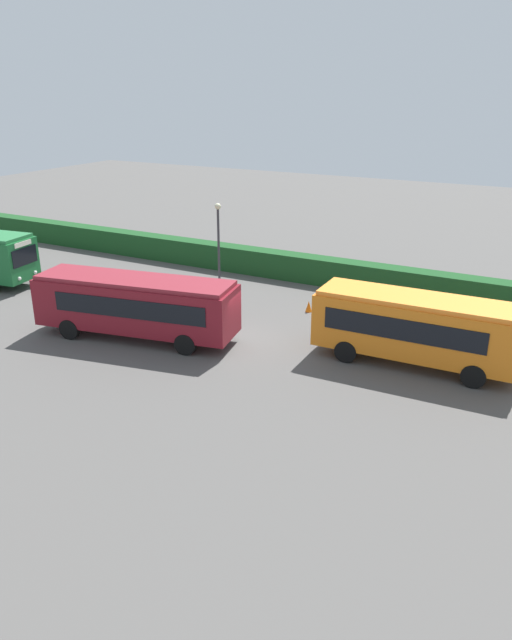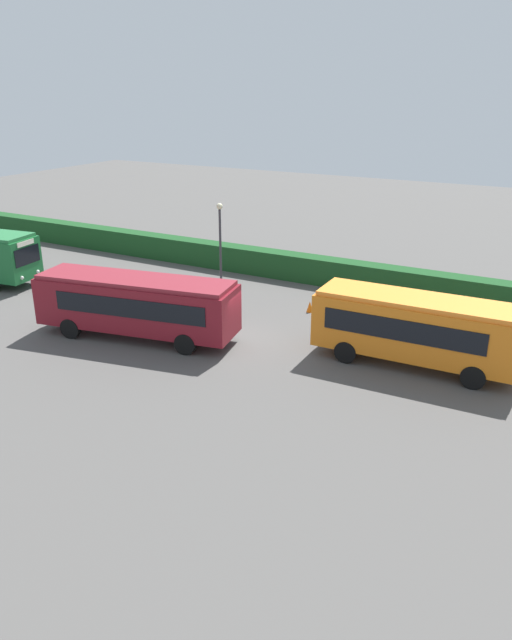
% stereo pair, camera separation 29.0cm
% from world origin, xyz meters
% --- Properties ---
extents(ground_plane, '(112.98, 112.98, 0.00)m').
position_xyz_m(ground_plane, '(0.00, 0.00, 0.00)').
color(ground_plane, '#514F4C').
extents(bus_maroon, '(10.05, 4.24, 2.99)m').
position_xyz_m(bus_maroon, '(-4.37, -1.73, 1.74)').
color(bus_maroon, maroon).
rests_on(bus_maroon, ground_plane).
extents(bus_orange, '(8.82, 2.72, 3.07)m').
position_xyz_m(bus_orange, '(8.13, 1.56, 1.77)').
color(bus_orange, orange).
rests_on(bus_orange, ground_plane).
extents(person_center, '(0.52, 0.51, 1.79)m').
position_xyz_m(person_center, '(-19.68, 4.00, 0.94)').
color(person_center, olive).
rests_on(person_center, ground_plane).
extents(person_right, '(0.43, 0.49, 1.90)m').
position_xyz_m(person_right, '(-19.00, 3.08, 1.01)').
color(person_right, black).
rests_on(person_right, ground_plane).
extents(person_far, '(0.38, 0.46, 1.69)m').
position_xyz_m(person_far, '(6.30, 4.36, 0.89)').
color(person_far, silver).
rests_on(person_far, ground_plane).
extents(hedge_row, '(68.49, 1.25, 1.62)m').
position_xyz_m(hedge_row, '(0.00, 10.45, 0.81)').
color(hedge_row, '#1A471F').
rests_on(hedge_row, ground_plane).
extents(traffic_cone, '(0.36, 0.36, 0.60)m').
position_xyz_m(traffic_cone, '(1.48, 5.46, 0.30)').
color(traffic_cone, orange).
rests_on(traffic_cone, ground_plane).
extents(lamppost, '(0.36, 0.36, 5.19)m').
position_xyz_m(lamppost, '(-4.63, 6.28, 3.27)').
color(lamppost, '#38383D').
rests_on(lamppost, ground_plane).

